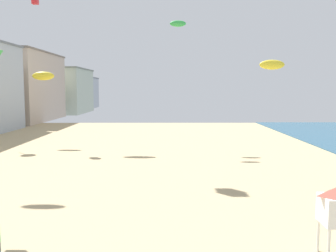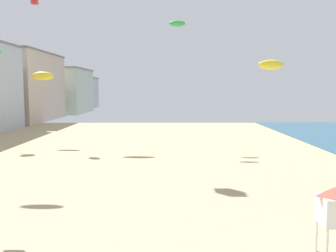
% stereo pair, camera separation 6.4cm
% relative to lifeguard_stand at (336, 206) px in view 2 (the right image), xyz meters
% --- Properties ---
extents(boardwalk_hotel_far, '(14.22, 20.99, 12.59)m').
position_rel_lifeguard_stand_xyz_m(boardwalk_hotel_far, '(-34.76, 55.82, 4.46)').
color(boardwalk_hotel_far, '#C6B29E').
rests_on(boardwalk_hotel_far, ground).
extents(boardwalk_hotel_distant, '(17.86, 18.62, 10.77)m').
position_rel_lifeguard_stand_xyz_m(boardwalk_hotel_distant, '(-34.76, 77.85, 3.55)').
color(boardwalk_hotel_distant, '#B7C6B2').
rests_on(boardwalk_hotel_distant, ground).
extents(boardwalk_hotel_furthest, '(13.15, 17.85, 9.34)m').
position_rel_lifeguard_stand_xyz_m(boardwalk_hotel_furthest, '(-34.76, 98.29, 2.83)').
color(boardwalk_hotel_furthest, '#ADB7C1').
rests_on(boardwalk_hotel_furthest, ground).
extents(lifeguard_stand, '(1.10, 1.10, 2.55)m').
position_rel_lifeguard_stand_xyz_m(lifeguard_stand, '(0.00, 0.00, 0.00)').
color(lifeguard_stand, white).
rests_on(lifeguard_stand, ground).
extents(kite_red_box, '(0.59, 0.59, 0.93)m').
position_rel_lifeguard_stand_xyz_m(kite_red_box, '(-19.70, 26.62, 13.27)').
color(kite_red_box, red).
extents(kite_yellow_parafoil, '(1.74, 0.48, 0.68)m').
position_rel_lifeguard_stand_xyz_m(kite_yellow_parafoil, '(1.21, 13.12, 5.75)').
color(kite_yellow_parafoil, yellow).
extents(kite_yellow_parafoil_2, '(2.33, 0.65, 0.91)m').
position_rel_lifeguard_stand_xyz_m(kite_yellow_parafoil_2, '(-19.10, 26.53, 5.43)').
color(kite_yellow_parafoil_2, yellow).
extents(kite_green_parafoil_2, '(1.64, 0.45, 0.64)m').
position_rel_lifeguard_stand_xyz_m(kite_green_parafoil_2, '(-4.96, 25.51, 10.64)').
color(kite_green_parafoil_2, green).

